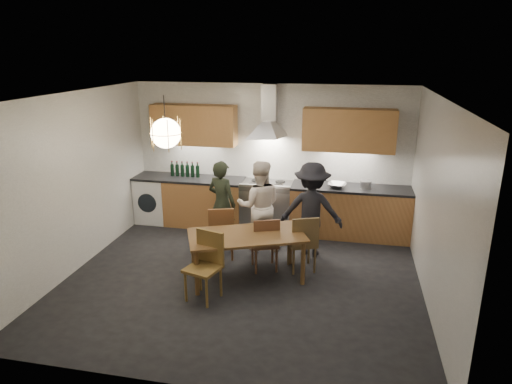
% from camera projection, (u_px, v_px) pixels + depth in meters
% --- Properties ---
extents(ground, '(5.00, 5.00, 0.00)m').
position_uv_depth(ground, '(242.00, 279.00, 6.58)').
color(ground, black).
rests_on(ground, ground).
extents(room_shell, '(5.02, 4.52, 2.61)m').
position_uv_depth(room_shell, '(241.00, 164.00, 6.07)').
color(room_shell, white).
rests_on(room_shell, ground).
extents(counter_run, '(5.00, 0.62, 0.90)m').
position_uv_depth(counter_run, '(268.00, 206.00, 8.26)').
color(counter_run, '#BE8149').
rests_on(counter_run, ground).
extents(range_stove, '(0.90, 0.60, 0.92)m').
position_uv_depth(range_stove, '(267.00, 206.00, 8.26)').
color(range_stove, silver).
rests_on(range_stove, ground).
extents(wall_fixtures, '(4.30, 0.54, 1.10)m').
position_uv_depth(wall_fixtures, '(269.00, 127.00, 7.95)').
color(wall_fixtures, tan).
rests_on(wall_fixtures, ground).
extents(pendant_lamp, '(0.43, 0.43, 0.70)m').
position_uv_depth(pendant_lamp, '(166.00, 133.00, 6.05)').
color(pendant_lamp, black).
rests_on(pendant_lamp, ground).
extents(dining_table, '(1.80, 1.38, 0.68)m').
position_uv_depth(dining_table, '(247.00, 239.00, 6.43)').
color(dining_table, brown).
rests_on(dining_table, ground).
extents(chair_back_left, '(0.49, 0.49, 0.87)m').
position_uv_depth(chair_back_left, '(221.00, 229.00, 7.07)').
color(chair_back_left, brown).
rests_on(chair_back_left, ground).
extents(chair_back_mid, '(0.49, 0.49, 0.84)m').
position_uv_depth(chair_back_mid, '(265.00, 241.00, 6.68)').
color(chair_back_mid, brown).
rests_on(chair_back_mid, ground).
extents(chair_back_right, '(0.51, 0.51, 0.88)m').
position_uv_depth(chair_back_right, '(303.00, 240.00, 6.66)').
color(chair_back_right, brown).
rests_on(chair_back_right, ground).
extents(chair_front, '(0.51, 0.51, 0.91)m').
position_uv_depth(chair_front, '(206.00, 261.00, 5.98)').
color(chair_front, brown).
rests_on(chair_front, ground).
extents(person_left, '(0.62, 0.52, 1.44)m').
position_uv_depth(person_left, '(222.00, 203.00, 7.57)').
color(person_left, black).
rests_on(person_left, ground).
extents(person_mid, '(0.83, 0.71, 1.49)m').
position_uv_depth(person_mid, '(259.00, 206.00, 7.37)').
color(person_mid, silver).
rests_on(person_mid, ground).
extents(person_right, '(0.99, 0.57, 1.52)m').
position_uv_depth(person_right, '(311.00, 210.00, 7.15)').
color(person_right, black).
rests_on(person_right, ground).
extents(mixing_bowl, '(0.35, 0.35, 0.08)m').
position_uv_depth(mixing_bowl, '(337.00, 185.00, 7.81)').
color(mixing_bowl, '#B6B6BA').
rests_on(mixing_bowl, counter_run).
extents(stock_pot, '(0.24, 0.24, 0.13)m').
position_uv_depth(stock_pot, '(366.00, 185.00, 7.74)').
color(stock_pot, '#AAAAAD').
rests_on(stock_pot, counter_run).
extents(wine_bottles, '(0.57, 0.07, 0.28)m').
position_uv_depth(wine_bottles, '(185.00, 169.00, 8.46)').
color(wine_bottles, black).
rests_on(wine_bottles, counter_run).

